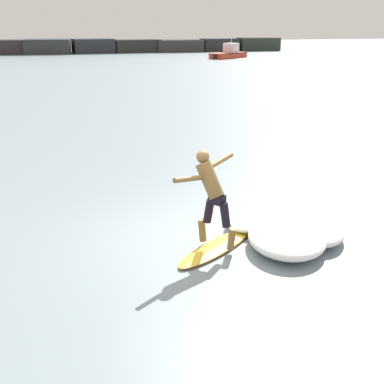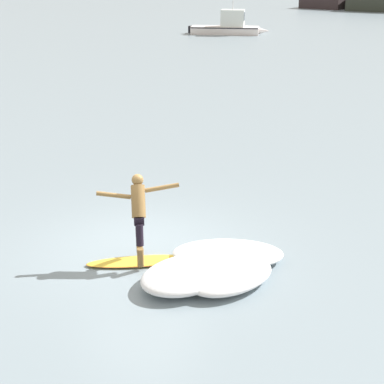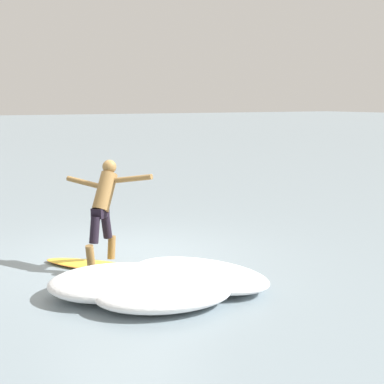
{
  "view_description": "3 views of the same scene",
  "coord_description": "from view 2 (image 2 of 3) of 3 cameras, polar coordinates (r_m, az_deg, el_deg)",
  "views": [
    {
      "loc": [
        -2.28,
        -9.13,
        3.97
      ],
      "look_at": [
        0.28,
        0.58,
        0.74
      ],
      "focal_mm": 50.0,
      "sensor_mm": 36.0,
      "label": 1
    },
    {
      "loc": [
        7.41,
        -10.08,
        5.93
      ],
      "look_at": [
        0.73,
        0.91,
        1.12
      ],
      "focal_mm": 60.0,
      "sensor_mm": 36.0,
      "label": 2
    },
    {
      "loc": [
        8.66,
        -3.55,
        2.78
      ],
      "look_at": [
        0.22,
        1.24,
        1.12
      ],
      "focal_mm": 50.0,
      "sensor_mm": 36.0,
      "label": 3
    }
  ],
  "objects": [
    {
      "name": "small_boat_offshore",
      "position": [
        51.1,
        3.27,
        14.5
      ],
      "size": [
        5.96,
        3.57,
        2.74
      ],
      "color": "white",
      "rests_on": "ground"
    },
    {
      "name": "wave_foam_beside",
      "position": [
        12.28,
        -0.4,
        -7.33
      ],
      "size": [
        1.96,
        2.32,
        0.39
      ],
      "color": "white",
      "rests_on": "ground"
    },
    {
      "name": "wave_foam_at_nose",
      "position": [
        12.27,
        3.5,
        -7.5
      ],
      "size": [
        1.65,
        2.14,
        0.35
      ],
      "color": "white",
      "rests_on": "ground"
    },
    {
      "name": "wave_foam_at_tail",
      "position": [
        13.2,
        3.21,
        -5.49
      ],
      "size": [
        2.62,
        2.25,
        0.3
      ],
      "color": "white",
      "rests_on": "ground"
    },
    {
      "name": "surfboard",
      "position": [
        13.16,
        -4.43,
        -6.14
      ],
      "size": [
        2.08,
        1.8,
        0.22
      ],
      "color": "yellow",
      "rests_on": "ground"
    },
    {
      "name": "surfer",
      "position": [
        12.83,
        -4.77,
        -1.61
      ],
      "size": [
        1.38,
        1.12,
        1.72
      ],
      "color": "brown",
      "rests_on": "surfboard"
    },
    {
      "name": "ground_plane",
      "position": [
        13.84,
        -4.54,
        -4.92
      ],
      "size": [
        200.0,
        200.0,
        0.0
      ],
      "primitive_type": "plane",
      "color": "gray"
    }
  ]
}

